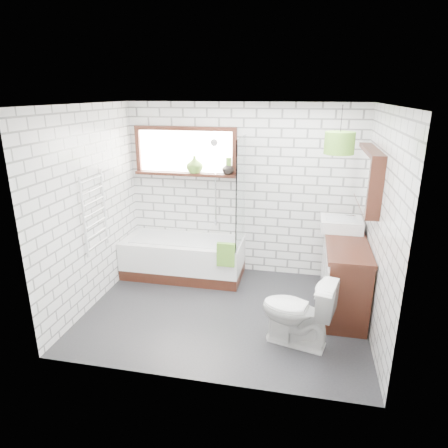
% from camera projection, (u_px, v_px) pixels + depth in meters
% --- Properties ---
extents(floor, '(3.40, 2.60, 0.01)m').
position_uv_depth(floor, '(225.00, 312.00, 5.03)').
color(floor, black).
rests_on(floor, ground).
extents(ceiling, '(3.40, 2.60, 0.01)m').
position_uv_depth(ceiling, '(225.00, 104.00, 4.24)').
color(ceiling, white).
rests_on(ceiling, ground).
extents(wall_back, '(3.40, 0.01, 2.50)m').
position_uv_depth(wall_back, '(243.00, 191.00, 5.84)').
color(wall_back, white).
rests_on(wall_back, ground).
extents(wall_front, '(3.40, 0.01, 2.50)m').
position_uv_depth(wall_front, '(194.00, 261.00, 3.42)').
color(wall_front, white).
rests_on(wall_front, ground).
extents(wall_left, '(0.01, 2.60, 2.50)m').
position_uv_depth(wall_left, '(91.00, 208.00, 4.96)').
color(wall_left, white).
rests_on(wall_left, ground).
extents(wall_right, '(0.01, 2.60, 2.50)m').
position_uv_depth(wall_right, '(379.00, 226.00, 4.30)').
color(wall_right, white).
rests_on(wall_right, ground).
extents(window, '(1.52, 0.16, 0.68)m').
position_uv_depth(window, '(185.00, 152.00, 5.79)').
color(window, black).
rests_on(window, wall_back).
extents(towel_radiator, '(0.06, 0.52, 1.00)m').
position_uv_depth(towel_radiator, '(95.00, 212.00, 4.97)').
color(towel_radiator, white).
rests_on(towel_radiator, wall_left).
extents(mirror_cabinet, '(0.16, 1.20, 0.70)m').
position_uv_depth(mirror_cabinet, '(368.00, 178.00, 4.75)').
color(mirror_cabinet, black).
rests_on(mirror_cabinet, wall_right).
extents(shower_riser, '(0.02, 0.02, 1.30)m').
position_uv_depth(shower_riser, '(215.00, 183.00, 5.85)').
color(shower_riser, silver).
rests_on(shower_riser, wall_back).
extents(bathtub, '(1.75, 0.77, 0.56)m').
position_uv_depth(bathtub, '(184.00, 257.00, 5.95)').
color(bathtub, white).
rests_on(bathtub, floor).
extents(shower_screen, '(0.02, 0.72, 1.50)m').
position_uv_depth(shower_screen, '(241.00, 193.00, 5.46)').
color(shower_screen, white).
rests_on(shower_screen, bathtub).
extents(towel_green, '(0.24, 0.07, 0.33)m').
position_uv_depth(towel_green, '(226.00, 255.00, 5.37)').
color(towel_green, '#568D2A').
rests_on(towel_green, bathtub).
extents(towel_beige, '(0.21, 0.05, 0.27)m').
position_uv_depth(towel_beige, '(226.00, 255.00, 5.37)').
color(towel_beige, tan).
rests_on(towel_beige, bathtub).
extents(vanity, '(0.51, 1.57, 0.90)m').
position_uv_depth(vanity, '(344.00, 272.00, 5.07)').
color(vanity, black).
rests_on(vanity, floor).
extents(basin, '(0.53, 0.46, 0.15)m').
position_uv_depth(basin, '(341.00, 224.00, 5.24)').
color(basin, white).
rests_on(basin, vanity).
extents(tap, '(0.04, 0.04, 0.16)m').
position_uv_depth(tap, '(354.00, 221.00, 5.19)').
color(tap, silver).
rests_on(tap, vanity).
extents(toilet, '(0.61, 0.85, 0.79)m').
position_uv_depth(toilet, '(297.00, 311.00, 4.27)').
color(toilet, white).
rests_on(toilet, floor).
extents(vase_olive, '(0.32, 0.32, 0.25)m').
position_uv_depth(vase_olive, '(195.00, 166.00, 5.80)').
color(vase_olive, '#5D922D').
rests_on(vase_olive, window).
extents(vase_dark, '(0.22, 0.22, 0.18)m').
position_uv_depth(vase_dark, '(228.00, 169.00, 5.71)').
color(vase_dark, black).
rests_on(vase_dark, window).
extents(bottle, '(0.09, 0.09, 0.24)m').
position_uv_depth(bottle, '(228.00, 167.00, 5.70)').
color(bottle, '#5D922D').
rests_on(bottle, window).
extents(pendant, '(0.32, 0.32, 0.24)m').
position_uv_depth(pendant, '(339.00, 143.00, 4.33)').
color(pendant, '#568D2A').
rests_on(pendant, ceiling).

